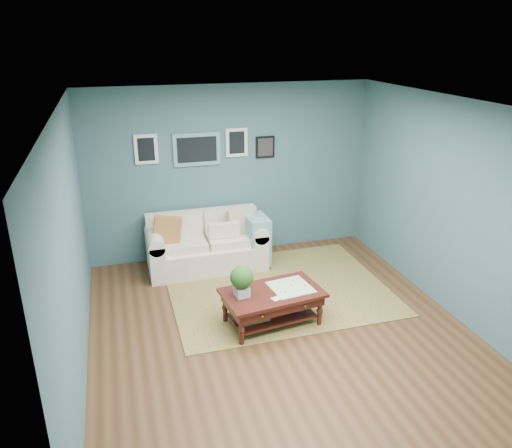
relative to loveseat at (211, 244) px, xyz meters
name	(u,v)px	position (x,y,z in m)	size (l,w,h in m)	color
room_shell	(280,226)	(0.43, -1.97, 0.98)	(5.00, 5.02, 2.70)	brown
area_rug	(278,289)	(0.75, -1.00, -0.37)	(3.01, 2.41, 0.01)	brown
loveseat	(211,244)	(0.00, 0.00, 0.00)	(1.81, 0.82, 0.93)	white
coffee_table	(267,298)	(0.33, -1.82, -0.01)	(1.28, 0.85, 0.84)	black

